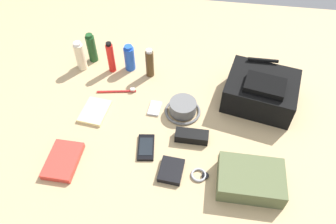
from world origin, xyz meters
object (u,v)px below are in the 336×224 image
object	(u,v)px
paperback_novel	(63,161)
media_player	(155,108)
shampoo_bottle	(92,48)
sunscreen_spray	(111,58)
bucket_hat	(183,108)
lotion_bottle	(80,56)
backpack	(261,91)
notepad	(95,111)
sunglasses_case	(192,136)
wristwatch	(200,175)
toothbrush	(119,91)
cell_phone	(146,147)
deodorant_spray	(129,58)
toiletry_pouch	(250,179)
cologne_bottle	(150,63)
wallet	(171,170)

from	to	relation	value
paperback_novel	media_player	size ratio (longest dim) A/B	2.06
shampoo_bottle	sunscreen_spray	size ratio (longest dim) A/B	0.93
bucket_hat	lotion_bottle	bearing A→B (deg)	157.33
backpack	notepad	world-z (taller)	backpack
lotion_bottle	shampoo_bottle	xyz separation A→B (m)	(0.04, 0.07, 0.00)
sunscreen_spray	media_player	xyz separation A→B (m)	(0.26, -0.23, -0.08)
lotion_bottle	media_player	bearing A→B (deg)	-28.82
paperback_novel	sunglasses_case	bearing A→B (deg)	20.74
backpack	shampoo_bottle	distance (m)	0.86
notepad	backpack	bearing A→B (deg)	20.01
shampoo_bottle	notepad	xyz separation A→B (m)	(0.11, -0.35, -0.07)
sunscreen_spray	wristwatch	bearing A→B (deg)	-48.32
toothbrush	wristwatch	bearing A→B (deg)	-43.54
cell_phone	sunglasses_case	xyz separation A→B (m)	(0.18, 0.07, 0.01)
shampoo_bottle	deodorant_spray	xyz separation A→B (m)	(0.20, -0.04, -0.01)
paperback_novel	deodorant_spray	bearing A→B (deg)	76.21
toiletry_pouch	lotion_bottle	size ratio (longest dim) A/B	1.54
wristwatch	toiletry_pouch	bearing A→B (deg)	-1.95
toiletry_pouch	toothbrush	distance (m)	0.73
cologne_bottle	cell_phone	world-z (taller)	cologne_bottle
shampoo_bottle	cologne_bottle	size ratio (longest dim) A/B	1.02
lotion_bottle	notepad	bearing A→B (deg)	-62.74
wristwatch	toothbrush	bearing A→B (deg)	136.46
paperback_novel	toothbrush	size ratio (longest dim) A/B	0.97
bucket_hat	shampoo_bottle	xyz separation A→B (m)	(-0.50, 0.30, 0.05)
toiletry_pouch	notepad	xyz separation A→B (m)	(-0.69, 0.27, -0.03)
shampoo_bottle	media_player	world-z (taller)	shampoo_bottle
toiletry_pouch	wristwatch	size ratio (longest dim) A/B	3.45
wallet	sunglasses_case	bearing A→B (deg)	73.98
cell_phone	sunglasses_case	size ratio (longest dim) A/B	0.96
sunglasses_case	shampoo_bottle	bearing A→B (deg)	141.97
lotion_bottle	wristwatch	world-z (taller)	lotion_bottle
cologne_bottle	bucket_hat	bearing A→B (deg)	-49.71
toiletry_pouch	sunglasses_case	size ratio (longest dim) A/B	1.75
notepad	cell_phone	bearing A→B (deg)	-24.53
toiletry_pouch	wristwatch	world-z (taller)	toiletry_pouch
wristwatch	wallet	world-z (taller)	wallet
shampoo_bottle	backpack	bearing A→B (deg)	-11.90
wristwatch	sunglasses_case	distance (m)	0.18
sunscreen_spray	cell_phone	distance (m)	0.52
toiletry_pouch	lotion_bottle	xyz separation A→B (m)	(-0.83, 0.55, 0.04)
backpack	wallet	bearing A→B (deg)	-128.91
cell_phone	wristwatch	bearing A→B (deg)	-23.15
shampoo_bottle	sunglasses_case	distance (m)	0.71
cologne_bottle	wallet	bearing A→B (deg)	-71.56
shampoo_bottle	lotion_bottle	bearing A→B (deg)	-118.50
cologne_bottle	sunglasses_case	size ratio (longest dim) A/B	1.13
toiletry_pouch	cologne_bottle	bearing A→B (deg)	131.33
toiletry_pouch	backpack	bearing A→B (deg)	83.69
backpack	paperback_novel	xyz separation A→B (m)	(-0.79, -0.45, -0.06)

